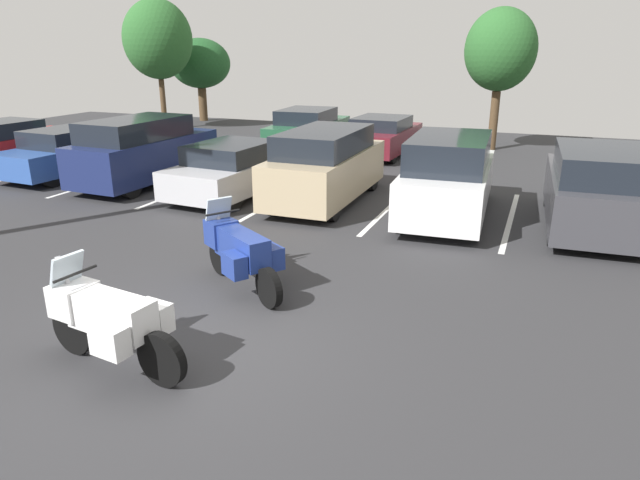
# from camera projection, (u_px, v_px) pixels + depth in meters

# --- Properties ---
(ground) EXTENTS (44.00, 44.00, 0.10)m
(ground) POSITION_uv_depth(u_px,v_px,m) (194.00, 345.00, 7.70)
(ground) COLOR #2D2D30
(motorcycle_touring) EXTENTS (2.20, 0.99, 1.39)m
(motorcycle_touring) POSITION_uv_depth(u_px,v_px,m) (108.00, 319.00, 6.90)
(motorcycle_touring) COLOR black
(motorcycle_touring) RESTS_ON ground
(motorcycle_second) EXTENTS (1.99, 1.41, 1.40)m
(motorcycle_second) POSITION_uv_depth(u_px,v_px,m) (239.00, 250.00, 9.22)
(motorcycle_second) COLOR black
(motorcycle_second) RESTS_ON ground
(parking_stripes) EXTENTS (26.00, 4.97, 0.01)m
(parking_stripes) POSITION_uv_depth(u_px,v_px,m) (335.00, 202.00, 14.61)
(parking_stripes) COLOR silver
(parking_stripes) RESTS_ON ground
(car_red) EXTENTS (2.04, 4.78, 1.53)m
(car_red) POSITION_uv_depth(u_px,v_px,m) (10.00, 145.00, 18.51)
(car_red) COLOR maroon
(car_red) RESTS_ON ground
(car_blue) EXTENTS (2.10, 4.81, 1.43)m
(car_blue) POSITION_uv_depth(u_px,v_px,m) (73.00, 151.00, 17.56)
(car_blue) COLOR #2D519E
(car_blue) RESTS_ON ground
(car_navy) EXTENTS (1.98, 4.73, 1.89)m
(car_navy) POSITION_uv_depth(u_px,v_px,m) (144.00, 151.00, 16.24)
(car_navy) COLOR navy
(car_navy) RESTS_ON ground
(car_silver) EXTENTS (2.20, 4.86, 1.42)m
(car_silver) POSITION_uv_depth(u_px,v_px,m) (239.00, 168.00, 15.23)
(car_silver) COLOR #B7B7BC
(car_silver) RESTS_ON ground
(car_tan) EXTENTS (1.80, 4.68, 1.85)m
(car_tan) POSITION_uv_depth(u_px,v_px,m) (326.00, 166.00, 14.34)
(car_tan) COLOR tan
(car_tan) RESTS_ON ground
(car_white) EXTENTS (2.04, 4.79, 1.90)m
(car_white) POSITION_uv_depth(u_px,v_px,m) (448.00, 177.00, 13.05)
(car_white) COLOR white
(car_white) RESTS_ON ground
(car_charcoal) EXTENTS (2.08, 4.68, 1.80)m
(car_charcoal) POSITION_uv_depth(u_px,v_px,m) (597.00, 189.00, 12.16)
(car_charcoal) COLOR #38383D
(car_charcoal) RESTS_ON ground
(car_far_green) EXTENTS (2.14, 4.88, 1.57)m
(car_far_green) POSITION_uv_depth(u_px,v_px,m) (308.00, 130.00, 21.62)
(car_far_green) COLOR #235638
(car_far_green) RESTS_ON ground
(car_far_maroon) EXTENTS (2.04, 4.45, 1.38)m
(car_far_maroon) POSITION_uv_depth(u_px,v_px,m) (382.00, 136.00, 20.74)
(car_far_maroon) COLOR maroon
(car_far_maroon) RESTS_ON ground
(tree_center_right) EXTENTS (2.60, 2.60, 5.16)m
(tree_center_right) POSITION_uv_depth(u_px,v_px,m) (501.00, 50.00, 20.80)
(tree_center_right) COLOR #4C3823
(tree_center_right) RESTS_ON ground
(tree_center_left) EXTENTS (3.11, 3.11, 4.20)m
(tree_center_left) POSITION_uv_depth(u_px,v_px,m) (200.00, 64.00, 29.61)
(tree_center_left) COLOR #4C3823
(tree_center_left) RESTS_ON ground
(tree_right) EXTENTS (3.15, 3.15, 5.88)m
(tree_right) POSITION_uv_depth(u_px,v_px,m) (158.00, 39.00, 26.11)
(tree_right) COLOR #4C3823
(tree_right) RESTS_ON ground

